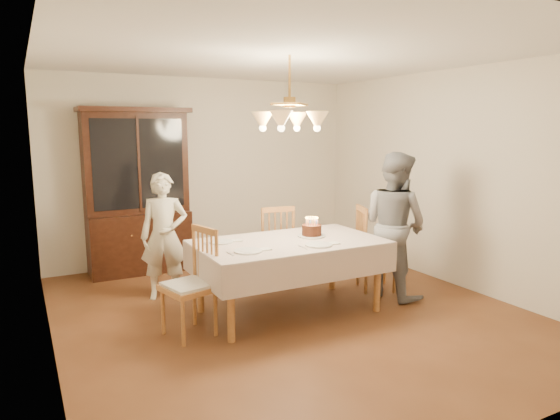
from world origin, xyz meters
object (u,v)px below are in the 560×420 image
chair_far_side (273,250)px  birthday_cake (312,231)px  elderly_woman (164,236)px  china_hutch (137,194)px  dining_table (289,248)px

chair_far_side → birthday_cake: size_ratio=3.33×
chair_far_side → elderly_woman: bearing=171.8°
china_hutch → elderly_woman: china_hutch is taller
dining_table → chair_far_side: chair_far_side is taller
chair_far_side → china_hutch: bearing=132.6°
birthday_cake → dining_table: bearing=-167.2°
dining_table → birthday_cake: size_ratio=6.33×
dining_table → birthday_cake: (0.31, 0.07, 0.13)m
elderly_woman → birthday_cake: 1.65m
dining_table → elderly_woman: elderly_woman is taller
china_hutch → chair_far_side: (1.29, -1.40, -0.60)m
dining_table → elderly_woman: (-1.02, 1.04, 0.03)m
elderly_woman → dining_table: bearing=-27.2°
elderly_woman → birthday_cake: size_ratio=4.74×
china_hutch → elderly_woman: 1.26m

